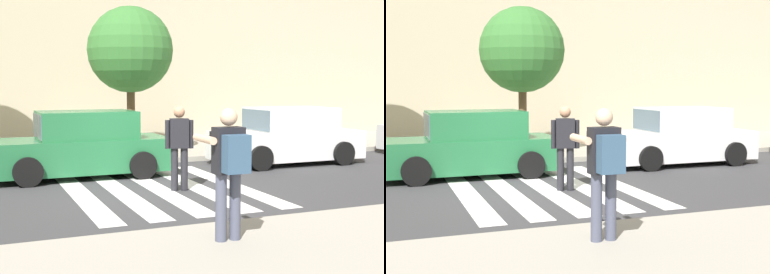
{
  "view_description": "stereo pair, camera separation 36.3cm",
  "coord_description": "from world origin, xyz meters",
  "views": [
    {
      "loc": [
        -3.53,
        -10.22,
        2.16
      ],
      "look_at": [
        0.6,
        -0.2,
        1.1
      ],
      "focal_mm": 50.0,
      "sensor_mm": 36.0,
      "label": 1
    },
    {
      "loc": [
        -3.19,
        -10.35,
        2.16
      ],
      "look_at": [
        0.6,
        -0.2,
        1.1
      ],
      "focal_mm": 50.0,
      "sensor_mm": 36.0,
      "label": 2
    }
  ],
  "objects": [
    {
      "name": "sidewalk_far",
      "position": [
        0.0,
        6.0,
        0.07
      ],
      "size": [
        60.0,
        4.8,
        0.14
      ],
      "primitive_type": "cube",
      "color": "#9E998C",
      "rests_on": "ground"
    },
    {
      "name": "parked_car_white",
      "position": [
        4.46,
        2.3,
        0.73
      ],
      "size": [
        4.1,
        1.92,
        1.55
      ],
      "color": "white",
      "rests_on": "ground"
    },
    {
      "name": "crosswalk_stripe_4",
      "position": [
        1.6,
        0.2,
        0.0
      ],
      "size": [
        0.44,
        5.2,
        0.01
      ],
      "primitive_type": "cube",
      "color": "silver",
      "rests_on": "ground"
    },
    {
      "name": "crosswalk_stripe_1",
      "position": [
        -0.8,
        0.2,
        0.0
      ],
      "size": [
        0.44,
        5.2,
        0.01
      ],
      "primitive_type": "cube",
      "color": "silver",
      "rests_on": "ground"
    },
    {
      "name": "crosswalk_stripe_0",
      "position": [
        -1.6,
        0.2,
        0.0
      ],
      "size": [
        0.44,
        5.2,
        0.01
      ],
      "primitive_type": "cube",
      "color": "silver",
      "rests_on": "ground"
    },
    {
      "name": "building_facade_far",
      "position": [
        0.0,
        10.4,
        3.35
      ],
      "size": [
        56.0,
        4.0,
        6.7
      ],
      "primitive_type": "cube",
      "color": "beige",
      "rests_on": "ground"
    },
    {
      "name": "crosswalk_stripe_2",
      "position": [
        0.0,
        0.2,
        0.0
      ],
      "size": [
        0.44,
        5.2,
        0.01
      ],
      "primitive_type": "cube",
      "color": "silver",
      "rests_on": "ground"
    },
    {
      "name": "street_tree_center",
      "position": [
        0.77,
        4.9,
        3.16
      ],
      "size": [
        2.49,
        2.49,
        4.28
      ],
      "color": "brown",
      "rests_on": "sidewalk_far"
    },
    {
      "name": "ground_plane",
      "position": [
        0.0,
        0.0,
        0.0
      ],
      "size": [
        120.0,
        120.0,
        0.0
      ],
      "primitive_type": "plane",
      "color": "#38383A"
    },
    {
      "name": "pedestrian_crossing",
      "position": [
        0.35,
        -0.13,
        0.97
      ],
      "size": [
        0.56,
        0.33,
        1.72
      ],
      "color": "#232328",
      "rests_on": "ground"
    },
    {
      "name": "photographer_with_backpack",
      "position": [
        -0.5,
        -4.13,
        1.17
      ],
      "size": [
        0.59,
        0.85,
        1.72
      ],
      "color": "#474C60",
      "rests_on": "sidewalk_near"
    },
    {
      "name": "parked_car_green",
      "position": [
        -1.17,
        2.3,
        0.73
      ],
      "size": [
        4.1,
        1.92,
        1.55
      ],
      "color": "#236B3D",
      "rests_on": "ground"
    },
    {
      "name": "crosswalk_stripe_3",
      "position": [
        0.8,
        0.2,
        0.0
      ],
      "size": [
        0.44,
        5.2,
        0.01
      ],
      "primitive_type": "cube",
      "color": "silver",
      "rests_on": "ground"
    }
  ]
}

